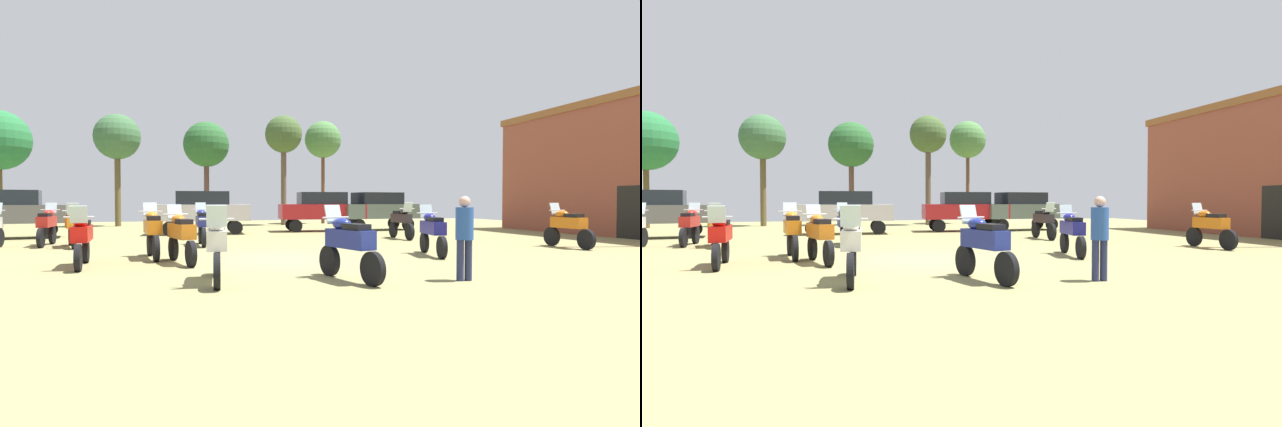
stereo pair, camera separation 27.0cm
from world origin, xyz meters
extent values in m
cube|color=olive|center=(0.00, 0.00, 0.01)|extent=(44.00, 52.00, 0.02)
cube|color=black|center=(15.03, 2.96, 1.10)|extent=(0.08, 1.20, 2.20)
cylinder|color=black|center=(-3.40, 1.78, 0.36)|extent=(0.23, 0.69, 0.67)
cylinder|color=black|center=(-3.14, 0.24, 0.36)|extent=(0.23, 0.69, 0.67)
cube|color=orange|center=(-3.27, 1.01, 0.87)|extent=(0.58, 1.37, 0.36)
ellipsoid|color=orange|center=(-3.32, 1.31, 1.15)|extent=(0.40, 0.53, 0.24)
cube|color=black|center=(-3.23, 0.78, 1.11)|extent=(0.39, 0.60, 0.12)
cube|color=silver|center=(-3.38, 1.63, 1.33)|extent=(0.38, 0.21, 0.39)
cylinder|color=#B7B7BC|center=(-3.36, 1.54, 1.27)|extent=(0.62, 0.14, 0.04)
cylinder|color=black|center=(-1.86, -4.08, 0.34)|extent=(0.16, 0.65, 0.64)
cylinder|color=black|center=(-1.77, -2.45, 0.34)|extent=(0.16, 0.65, 0.64)
cube|color=silver|center=(-1.81, -3.27, 0.84)|extent=(0.44, 1.40, 0.36)
ellipsoid|color=silver|center=(-1.83, -3.58, 1.12)|extent=(0.35, 0.50, 0.24)
cube|color=black|center=(-1.80, -3.02, 1.08)|extent=(0.33, 0.58, 0.12)
cube|color=silver|center=(-1.85, -3.92, 1.30)|extent=(0.37, 0.17, 0.39)
cylinder|color=#B7B7BC|center=(-1.85, -3.82, 1.24)|extent=(0.62, 0.07, 0.04)
cylinder|color=black|center=(4.51, 0.50, 0.33)|extent=(0.23, 0.62, 0.61)
cylinder|color=black|center=(4.20, -1.09, 0.33)|extent=(0.23, 0.62, 0.61)
cube|color=navy|center=(4.35, -0.29, 0.81)|extent=(0.62, 1.42, 0.36)
ellipsoid|color=navy|center=(4.41, 0.01, 1.09)|extent=(0.41, 0.53, 0.24)
cube|color=black|center=(4.31, -0.53, 1.05)|extent=(0.40, 0.61, 0.12)
cube|color=silver|center=(4.48, 0.35, 1.27)|extent=(0.38, 0.22, 0.39)
cylinder|color=#B7B7BC|center=(4.46, 0.24, 1.21)|extent=(0.62, 0.15, 0.04)
cylinder|color=black|center=(0.48, -3.09, 0.34)|extent=(0.29, 0.64, 0.63)
cylinder|color=black|center=(0.88, -4.49, 0.34)|extent=(0.29, 0.64, 0.63)
cube|color=navy|center=(0.68, -3.79, 0.83)|extent=(0.69, 1.29, 0.36)
ellipsoid|color=navy|center=(0.60, -3.52, 1.11)|extent=(0.44, 0.55, 0.24)
cube|color=black|center=(0.74, -4.00, 1.07)|extent=(0.44, 0.62, 0.12)
cube|color=silver|center=(0.52, -3.22, 1.29)|extent=(0.39, 0.25, 0.39)
cylinder|color=#B7B7BC|center=(0.54, -3.31, 1.23)|extent=(0.61, 0.21, 0.04)
cylinder|color=black|center=(-7.07, 6.58, 0.35)|extent=(0.13, 0.66, 0.66)
cylinder|color=black|center=(-7.05, 5.08, 0.35)|extent=(0.13, 0.66, 0.66)
cube|color=#B31F18|center=(-7.06, 5.83, 0.86)|extent=(0.38, 1.29, 0.36)
ellipsoid|color=#B31F18|center=(-7.06, 6.12, 1.14)|extent=(0.33, 0.48, 0.24)
cube|color=black|center=(-7.06, 5.61, 1.10)|extent=(0.31, 0.56, 0.12)
cube|color=silver|center=(-7.07, 6.44, 1.32)|extent=(0.36, 0.16, 0.39)
cylinder|color=#B7B7BC|center=(-7.07, 6.34, 1.26)|extent=(0.62, 0.05, 0.04)
cylinder|color=black|center=(9.77, 1.29, 0.35)|extent=(0.13, 0.65, 0.65)
cylinder|color=black|center=(9.81, -0.18, 0.35)|extent=(0.13, 0.65, 0.65)
cube|color=#C46112|center=(9.79, 0.56, 0.85)|extent=(0.39, 1.26, 0.36)
ellipsoid|color=#C46112|center=(9.78, 0.84, 1.13)|extent=(0.33, 0.49, 0.24)
cube|color=black|center=(9.79, 0.34, 1.09)|extent=(0.31, 0.57, 0.12)
cube|color=silver|center=(9.78, 1.15, 1.31)|extent=(0.36, 0.16, 0.39)
cylinder|color=#B7B7BC|center=(9.78, 1.06, 1.25)|extent=(0.62, 0.05, 0.04)
cylinder|color=black|center=(-5.90, 4.34, 0.35)|extent=(0.29, 0.66, 0.65)
cylinder|color=black|center=(-6.32, 5.86, 0.35)|extent=(0.29, 0.66, 0.65)
cube|color=#C76E11|center=(-6.11, 5.10, 0.85)|extent=(0.70, 1.38, 0.36)
ellipsoid|color=#C76E11|center=(-6.03, 4.81, 1.13)|extent=(0.44, 0.55, 0.24)
cube|color=black|center=(-6.17, 5.32, 1.09)|extent=(0.44, 0.62, 0.12)
cube|color=silver|center=(-5.94, 4.49, 1.31)|extent=(0.39, 0.24, 0.39)
cylinder|color=#B7B7BC|center=(-5.97, 4.58, 1.25)|extent=(0.61, 0.20, 0.04)
cylinder|color=black|center=(-1.93, 5.37, 0.35)|extent=(0.15, 0.67, 0.66)
cylinder|color=black|center=(-1.85, 3.83, 0.35)|extent=(0.15, 0.67, 0.66)
cube|color=navy|center=(-1.89, 4.60, 0.86)|extent=(0.42, 1.32, 0.36)
ellipsoid|color=navy|center=(-1.90, 4.89, 1.14)|extent=(0.34, 0.49, 0.24)
cube|color=black|center=(-1.88, 4.37, 1.10)|extent=(0.33, 0.57, 0.12)
cube|color=silver|center=(-1.92, 5.22, 1.32)|extent=(0.37, 0.17, 0.39)
cylinder|color=#B7B7BC|center=(-1.92, 5.12, 1.26)|extent=(0.62, 0.06, 0.04)
cylinder|color=black|center=(-2.73, 0.54, 0.33)|extent=(0.29, 0.63, 0.63)
cylinder|color=black|center=(-2.29, -1.01, 0.33)|extent=(0.29, 0.63, 0.63)
cube|color=#BC6417|center=(-2.51, -0.24, 0.83)|extent=(0.72, 1.41, 0.36)
ellipsoid|color=#BC6417|center=(-2.59, 0.06, 1.11)|extent=(0.44, 0.55, 0.24)
cube|color=black|center=(-2.44, -0.47, 1.07)|extent=(0.44, 0.62, 0.12)
cube|color=silver|center=(-2.69, 0.39, 1.29)|extent=(0.39, 0.24, 0.39)
cylinder|color=#B7B7BC|center=(-2.66, 0.29, 1.23)|extent=(0.61, 0.20, 0.04)
cylinder|color=black|center=(6.06, 4.72, 0.35)|extent=(0.12, 0.67, 0.67)
cylinder|color=black|center=(6.06, 6.29, 0.35)|extent=(0.12, 0.67, 0.67)
cube|color=#292226|center=(6.06, 5.51, 0.87)|extent=(0.36, 1.34, 0.36)
ellipsoid|color=#292226|center=(6.06, 5.20, 1.15)|extent=(0.32, 0.48, 0.24)
cube|color=black|center=(6.06, 5.74, 1.11)|extent=(0.30, 0.56, 0.12)
cube|color=silver|center=(6.06, 4.87, 1.33)|extent=(0.36, 0.15, 0.39)
cylinder|color=#B7B7BC|center=(6.06, 4.97, 1.27)|extent=(0.62, 0.04, 0.04)
cylinder|color=black|center=(-4.67, -1.10, 0.32)|extent=(0.17, 0.62, 0.61)
cylinder|color=black|center=(-4.82, 0.50, 0.32)|extent=(0.17, 0.62, 0.61)
cube|color=red|center=(-4.75, -0.30, 0.81)|extent=(0.48, 1.39, 0.36)
ellipsoid|color=red|center=(-4.72, -0.61, 1.09)|extent=(0.36, 0.51, 0.24)
cube|color=black|center=(-4.77, -0.06, 1.05)|extent=(0.35, 0.58, 0.12)
cube|color=silver|center=(-4.69, -0.95, 1.27)|extent=(0.37, 0.18, 0.39)
cylinder|color=#B7B7BC|center=(-4.70, -0.84, 1.21)|extent=(0.62, 0.09, 0.04)
cylinder|color=black|center=(2.76, 10.58, 0.34)|extent=(0.65, 0.26, 0.64)
cylinder|color=black|center=(2.85, 12.02, 0.34)|extent=(0.65, 0.26, 0.64)
cylinder|color=black|center=(5.68, 10.40, 0.34)|extent=(0.65, 0.26, 0.64)
cylinder|color=black|center=(5.77, 11.84, 0.34)|extent=(0.65, 0.26, 0.64)
cube|color=maroon|center=(4.26, 11.21, 1.03)|extent=(4.40, 2.06, 0.75)
cube|color=black|center=(4.26, 11.21, 1.71)|extent=(2.46, 1.73, 0.61)
cylinder|color=black|center=(5.98, 10.33, 0.34)|extent=(0.66, 0.30, 0.64)
cylinder|color=black|center=(5.79, 11.75, 0.34)|extent=(0.66, 0.30, 0.64)
cylinder|color=black|center=(8.88, 10.72, 0.34)|extent=(0.66, 0.30, 0.64)
cylinder|color=black|center=(8.69, 12.15, 0.34)|extent=(0.66, 0.30, 0.64)
cube|color=#48554D|center=(7.33, 11.24, 1.03)|extent=(4.50, 2.37, 0.75)
cube|color=black|center=(7.33, 11.24, 1.71)|extent=(2.56, 1.89, 0.61)
cylinder|color=black|center=(-3.18, 9.82, 0.34)|extent=(0.65, 0.24, 0.64)
cylinder|color=black|center=(-3.14, 11.26, 0.34)|extent=(0.65, 0.24, 0.64)
cylinder|color=black|center=(-0.25, 9.75, 0.34)|extent=(0.65, 0.24, 0.64)
cylinder|color=black|center=(-0.22, 11.19, 0.34)|extent=(0.65, 0.24, 0.64)
cube|color=#B2ACB0|center=(-1.70, 10.50, 1.03)|extent=(4.34, 1.91, 0.75)
cube|color=black|center=(-1.70, 10.50, 1.71)|extent=(2.40, 1.64, 0.61)
cylinder|color=black|center=(-7.94, 9.30, 0.34)|extent=(0.67, 0.33, 0.64)
cylinder|color=black|center=(-8.20, 10.71, 0.34)|extent=(0.67, 0.33, 0.64)
cube|color=#51504D|center=(-9.51, 9.74, 1.03)|extent=(4.55, 2.55, 0.75)
cube|color=black|center=(-9.51, 9.74, 1.71)|extent=(2.61, 1.98, 0.61)
cylinder|color=#24294D|center=(2.91, -4.38, 0.42)|extent=(0.14, 0.14, 0.80)
cylinder|color=#24294D|center=(2.74, -4.37, 0.42)|extent=(0.14, 0.14, 0.80)
cylinder|color=#264A96|center=(2.82, -4.38, 1.13)|extent=(0.36, 0.36, 0.63)
sphere|color=tan|center=(2.82, -4.38, 1.55)|extent=(0.22, 0.22, 0.22)
cylinder|color=brown|center=(-1.22, 19.12, 2.29)|extent=(0.33, 0.33, 4.53)
sphere|color=#285B2B|center=(-1.22, 19.12, 5.20)|extent=(2.89, 2.89, 2.89)
cylinder|color=brown|center=(-12.67, 18.45, 2.14)|extent=(0.30, 0.30, 4.23)
cylinder|color=brown|center=(6.65, 19.51, 2.63)|extent=(0.24, 0.24, 5.23)
sphere|color=#48793F|center=(6.65, 19.51, 5.82)|extent=(2.53, 2.53, 2.53)
cylinder|color=brown|center=(3.61, 18.07, 2.68)|extent=(0.35, 0.35, 5.33)
sphere|color=#3D572B|center=(3.61, 18.07, 5.89)|extent=(2.41, 2.41, 2.41)
cylinder|color=brown|center=(-6.54, 19.18, 2.46)|extent=(0.35, 0.35, 4.87)
sphere|color=#39633A|center=(-6.54, 19.18, 5.51)|extent=(2.76, 2.76, 2.76)
camera|label=1|loc=(-2.33, -12.61, 1.56)|focal=27.02mm
camera|label=2|loc=(-2.07, -12.67, 1.56)|focal=27.02mm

